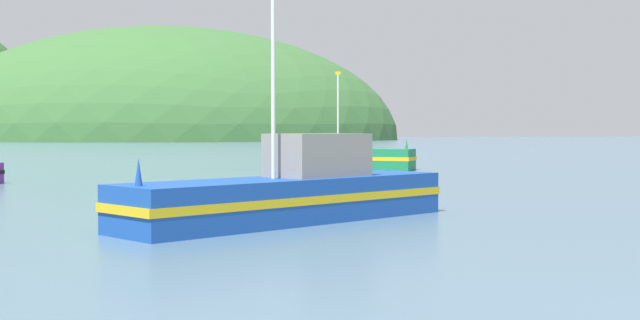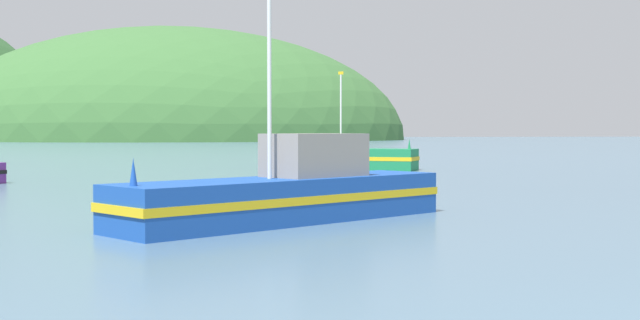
{
  "view_description": "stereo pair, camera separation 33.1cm",
  "coord_description": "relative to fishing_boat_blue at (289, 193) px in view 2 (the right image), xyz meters",
  "views": [
    {
      "loc": [
        -9.97,
        -8.29,
        2.69
      ],
      "look_at": [
        -3.09,
        26.78,
        1.4
      ],
      "focal_mm": 46.69,
      "sensor_mm": 36.0,
      "label": 1
    },
    {
      "loc": [
        -9.65,
        -8.35,
        2.69
      ],
      "look_at": [
        -3.09,
        26.78,
        1.4
      ],
      "focal_mm": 46.69,
      "sensor_mm": 36.0,
      "label": 2
    }
  ],
  "objects": [
    {
      "name": "hill_mid_left",
      "position": [
        -0.81,
        209.19,
        -0.84
      ],
      "size": [
        128.18,
        102.54,
        61.55
      ],
      "primitive_type": "ellipsoid",
      "color": "#386633",
      "rests_on": "ground"
    },
    {
      "name": "fishing_boat_green",
      "position": [
        8.38,
        31.16,
        -0.01
      ],
      "size": [
        9.62,
        6.91,
        6.66
      ],
      "rotation": [
        0.0,
        0.0,
        5.76
      ],
      "color": "#197A47",
      "rests_on": "ground"
    },
    {
      "name": "fishing_boat_blue",
      "position": [
        0.0,
        0.0,
        0.0
      ],
      "size": [
        10.65,
        8.17,
        7.17
      ],
      "rotation": [
        0.0,
        0.0,
        3.72
      ],
      "color": "#19479E",
      "rests_on": "ground"
    }
  ]
}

